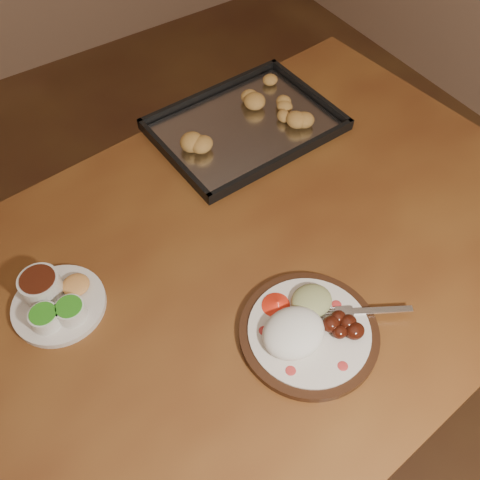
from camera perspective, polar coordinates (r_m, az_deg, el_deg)
ground at (r=1.69m, az=-10.13°, el=-21.97°), size 4.00×4.00×0.00m
dining_table at (r=1.12m, az=-1.71°, el=-6.48°), size 1.58×1.04×0.75m
dinner_plate at (r=0.96m, az=7.05°, el=-9.36°), size 0.31×0.25×0.06m
condiment_saucer at (r=1.04m, az=-19.19°, el=-6.08°), size 0.17×0.17×0.06m
baking_tray at (r=1.31m, az=0.52°, el=12.21°), size 0.43×0.33×0.04m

